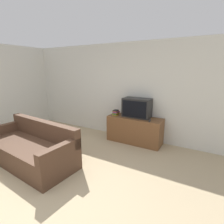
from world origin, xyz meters
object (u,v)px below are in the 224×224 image
Objects in this scene: television at (137,108)px; remote_on_stand at (150,120)px; couch at (31,149)px; tv_stand at (135,130)px; book_stack at (116,113)px.

television is 3.67× the size of remote_on_stand.
couch reaches higher than remote_on_stand.
remote_on_stand reaches higher than tv_stand.
couch and book_stack have the same top height.
television is at bearing 58.64° from couch.
book_stack is 1.12× the size of remote_on_stand.
remote_on_stand is at bearing -15.23° from tv_stand.
remote_on_stand is (1.92, 1.91, 0.41)m from couch.
tv_stand is 0.65× the size of couch.
remote_on_stand is (0.41, -0.18, -0.24)m from television.
television is 0.51m from remote_on_stand.
couch is (-1.49, -2.03, -0.06)m from tv_stand.
remote_on_stand is (0.98, -0.07, -0.06)m from book_stack.
couch is at bearing -115.28° from book_stack.
television reaches higher than remote_on_stand.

